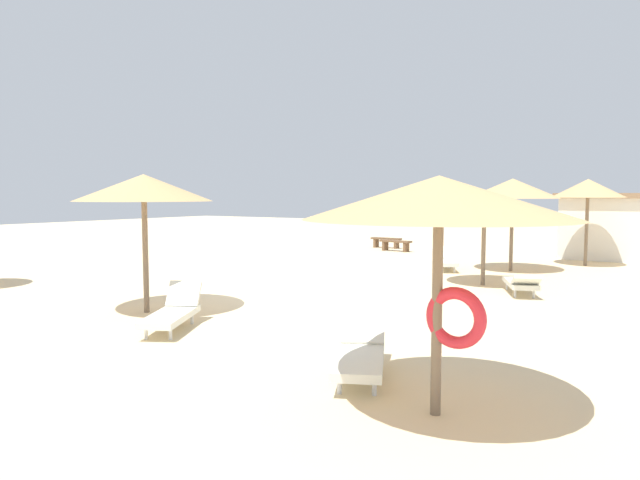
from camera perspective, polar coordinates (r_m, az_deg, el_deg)
name	(u,v)px	position (r m, az deg, el deg)	size (l,w,h in m)	color
ground_plane	(257,295)	(14.20, -6.50, -5.65)	(80.00, 80.00, 0.00)	beige
parasol_0	(485,202)	(16.20, 16.46, 3.77)	(2.60, 2.60, 2.60)	#75604C
parasol_1	(144,188)	(12.44, -17.56, 5.06)	(2.89, 2.89, 2.96)	#75604C
parasol_2	(513,189)	(19.54, 19.08, 4.97)	(2.99, 2.99, 3.07)	#75604C
parasol_4	(439,200)	(6.38, 12.07, 4.01)	(3.08, 3.08, 2.74)	#75604C
parasol_5	(588,189)	(22.02, 25.70, 4.75)	(2.48, 2.48, 3.10)	#75604C
lounger_0	(521,283)	(15.07, 19.85, -4.12)	(1.33, 2.01, 0.62)	silver
lounger_1	(173,312)	(10.90, -14.82, -7.16)	(1.42, 1.93, 0.81)	silver
lounger_2	(444,260)	(19.36, 12.59, -2.05)	(1.44, 1.97, 0.73)	silver
lounger_4	(360,354)	(7.94, 4.15, -11.56)	(1.38, 2.00, 0.64)	silver
bench_0	(396,244)	(25.39, 7.73, -0.36)	(1.54, 0.59, 0.49)	brown
bench_1	(386,241)	(26.90, 6.78, -0.08)	(1.52, 0.46, 0.49)	brown
beach_cabana	(619,225)	(25.45, 28.21, 1.35)	(4.39, 4.09, 2.60)	white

